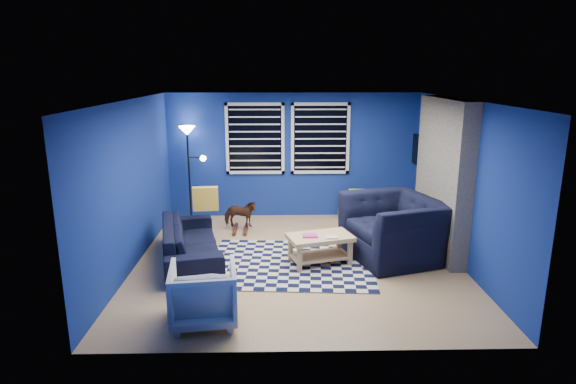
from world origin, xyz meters
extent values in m
plane|color=tan|center=(0.00, 0.00, 0.00)|extent=(5.00, 5.00, 0.00)
plane|color=white|center=(0.00, 0.00, 2.50)|extent=(5.00, 5.00, 0.00)
plane|color=navy|center=(0.00, 2.50, 1.25)|extent=(5.00, 0.00, 5.00)
plane|color=navy|center=(-2.50, 0.00, 1.25)|extent=(0.00, 5.00, 5.00)
plane|color=navy|center=(2.50, 0.00, 1.25)|extent=(0.00, 5.00, 5.00)
cube|color=gray|center=(2.37, 0.50, 1.25)|extent=(0.26, 2.00, 2.50)
cube|color=black|center=(2.23, 0.50, 0.35)|extent=(0.04, 0.70, 0.60)
cube|color=gray|center=(2.10, 0.50, 0.04)|extent=(0.50, 1.20, 0.08)
cube|color=black|center=(-0.75, 2.48, 1.60)|extent=(1.05, 0.02, 1.30)
cube|color=white|center=(-0.75, 2.47, 2.28)|extent=(1.17, 0.05, 0.06)
cube|color=white|center=(-0.75, 2.47, 0.92)|extent=(1.17, 0.05, 0.06)
cube|color=black|center=(0.55, 2.48, 1.60)|extent=(1.05, 0.02, 1.30)
cube|color=white|center=(0.55, 2.47, 2.28)|extent=(1.17, 0.05, 0.06)
cube|color=white|center=(0.55, 2.47, 0.92)|extent=(1.17, 0.05, 0.06)
cube|color=black|center=(2.45, 2.00, 1.40)|extent=(0.06, 1.00, 0.58)
cube|color=black|center=(2.42, 2.00, 1.40)|extent=(0.01, 0.92, 0.50)
cube|color=black|center=(-0.11, -0.10, 0.01)|extent=(2.63, 2.17, 0.02)
imported|color=black|center=(-1.67, 0.08, 0.31)|extent=(2.25, 1.28, 0.62)
imported|color=black|center=(1.54, 0.16, 0.48)|extent=(1.81, 1.69, 0.97)
imported|color=gray|center=(-1.19, -1.84, 0.36)|extent=(0.86, 0.88, 0.72)
imported|color=#462616|center=(-1.01, 1.50, 0.33)|extent=(0.35, 0.64, 0.52)
cube|color=#DDBB7C|center=(0.34, -0.09, 0.43)|extent=(1.09, 0.81, 0.06)
cube|color=#DDBB7C|center=(0.34, -0.09, 0.13)|extent=(0.98, 0.70, 0.03)
cube|color=#CA3988|center=(0.18, -0.15, 0.48)|extent=(0.26, 0.22, 0.03)
cube|color=silver|center=(0.50, -0.22, 0.48)|extent=(0.21, 0.18, 0.03)
cube|color=#DDBB7C|center=(-0.07, -0.31, 0.20)|extent=(0.08, 0.08, 0.39)
cube|color=#DDBB7C|center=(0.75, -0.31, 0.20)|extent=(0.08, 0.08, 0.39)
cube|color=#DDBB7C|center=(-0.07, 0.12, 0.20)|extent=(0.08, 0.08, 0.39)
cube|color=#DDBB7C|center=(0.75, 0.12, 0.20)|extent=(0.08, 0.08, 0.39)
cube|color=#DDBB7C|center=(1.27, 2.04, 0.27)|extent=(0.73, 0.56, 0.55)
cube|color=black|center=(1.27, 2.04, 0.27)|extent=(0.64, 0.50, 0.44)
cube|color=#B3D919|center=(1.27, 2.04, 0.59)|extent=(0.38, 0.32, 0.09)
cylinder|color=black|center=(-2.05, 2.25, 0.01)|extent=(0.24, 0.24, 0.03)
cylinder|color=black|center=(-2.05, 2.25, 0.89)|extent=(0.04, 0.04, 1.75)
cone|color=white|center=(-2.05, 2.25, 1.79)|extent=(0.31, 0.31, 0.18)
sphere|color=white|center=(-1.75, 2.20, 1.26)|extent=(0.12, 0.12, 0.12)
cube|color=gold|center=(-1.52, 0.79, 0.82)|extent=(0.43, 0.17, 0.40)
camera|label=1|loc=(-0.30, -7.06, 2.91)|focal=30.00mm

